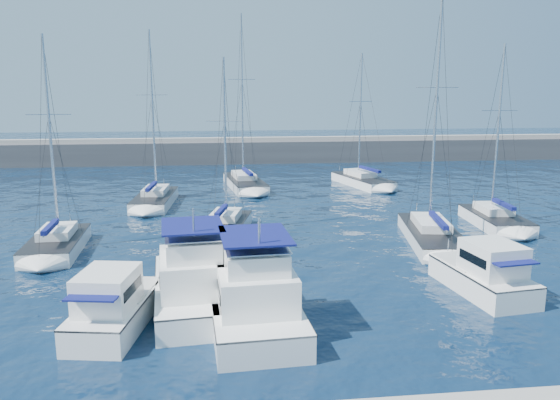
{
  "coord_description": "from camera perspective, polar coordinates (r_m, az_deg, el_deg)",
  "views": [
    {
      "loc": [
        -3.47,
        -25.19,
        10.27
      ],
      "look_at": [
        0.6,
        9.93,
        3.0
      ],
      "focal_mm": 35.0,
      "sensor_mm": 36.0,
      "label": 1
    }
  ],
  "objects": [
    {
      "name": "motor_yacht_port_outer",
      "position": [
        25.03,
        -17.01,
        -10.8
      ],
      "size": [
        3.59,
        6.45,
        3.2
      ],
      "rotation": [
        0.0,
        0.0,
        -0.17
      ],
      "color": "white",
      "rests_on": "ground"
    },
    {
      "name": "motor_yacht_stbd_inner",
      "position": [
        24.66,
        -2.85,
        -10.15
      ],
      "size": [
        4.35,
        9.75,
        4.69
      ],
      "rotation": [
        0.0,
        0.0,
        0.06
      ],
      "color": "white",
      "rests_on": "ground"
    },
    {
      "name": "sailboat_mid_e",
      "position": [
        44.43,
        21.55,
        -1.88
      ],
      "size": [
        3.62,
        7.59,
        13.8
      ],
      "rotation": [
        0.0,
        0.0,
        -0.08
      ],
      "color": "white",
      "rests_on": "ground"
    },
    {
      "name": "breakwater",
      "position": [
        77.81,
        -4.02,
        4.79
      ],
      "size": [
        160.0,
        6.0,
        4.45
      ],
      "color": "#424244",
      "rests_on": "ground"
    },
    {
      "name": "sailboat_back_c",
      "position": [
        59.3,
        8.58,
        2.02
      ],
      "size": [
        5.21,
        9.36,
        14.19
      ],
      "rotation": [
        0.0,
        0.0,
        0.26
      ],
      "color": "white",
      "rests_on": "ground"
    },
    {
      "name": "motor_yacht_stbd_outer",
      "position": [
        29.8,
        20.65,
        -7.39
      ],
      "size": [
        3.48,
        6.37,
        3.2
      ],
      "rotation": [
        0.0,
        0.0,
        0.13
      ],
      "color": "white",
      "rests_on": "ground"
    },
    {
      "name": "sailboat_mid_d",
      "position": [
        38.37,
        15.57,
        -3.53
      ],
      "size": [
        4.78,
        9.97,
        16.59
      ],
      "rotation": [
        0.0,
        0.0,
        -0.17
      ],
      "color": "white",
      "rests_on": "ground"
    },
    {
      "name": "motor_yacht_port_inner",
      "position": [
        26.44,
        -9.03,
        -8.75
      ],
      "size": [
        4.41,
        9.03,
        4.69
      ],
      "rotation": [
        0.0,
        0.0,
        0.1
      ],
      "color": "white",
      "rests_on": "ground"
    },
    {
      "name": "sailboat_back_b",
      "position": [
        57.27,
        -3.7,
        1.82
      ],
      "size": [
        4.43,
        10.12,
        17.96
      ],
      "rotation": [
        0.0,
        0.0,
        0.13
      ],
      "color": "white",
      "rests_on": "ground"
    },
    {
      "name": "ground",
      "position": [
        27.42,
        1.17,
        -10.38
      ],
      "size": [
        220.0,
        220.0,
        0.0
      ],
      "primitive_type": "plane",
      "color": "black",
      "rests_on": "ground"
    },
    {
      "name": "sailboat_back_a",
      "position": [
        49.99,
        -12.93,
        0.09
      ],
      "size": [
        3.64,
        8.57,
        15.55
      ],
      "rotation": [
        0.0,
        0.0,
        -0.07
      ],
      "color": "white",
      "rests_on": "ground"
    },
    {
      "name": "sailboat_mid_c",
      "position": [
        39.47,
        -5.78,
        -2.75
      ],
      "size": [
        4.33,
        7.33,
        12.72
      ],
      "rotation": [
        0.0,
        0.0,
        -0.21
      ],
      "color": "white",
      "rests_on": "ground"
    },
    {
      "name": "sailboat_mid_a",
      "position": [
        37.69,
        -22.3,
        -4.26
      ],
      "size": [
        3.4,
        7.35,
        13.84
      ],
      "rotation": [
        0.0,
        0.0,
        0.05
      ],
      "color": "white",
      "rests_on": "ground"
    }
  ]
}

